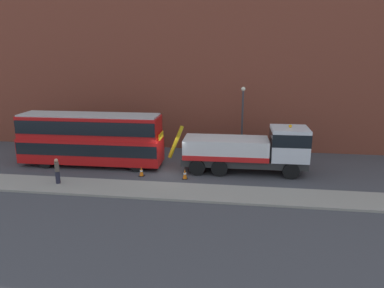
% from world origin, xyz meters
% --- Properties ---
extents(ground_plane, '(120.00, 120.00, 0.00)m').
position_xyz_m(ground_plane, '(0.00, 0.00, 0.00)').
color(ground_plane, '#424247').
extents(near_kerb, '(60.00, 2.80, 0.15)m').
position_xyz_m(near_kerb, '(0.00, -4.20, 0.07)').
color(near_kerb, gray).
rests_on(near_kerb, ground_plane).
extents(building_facade, '(60.00, 1.50, 16.00)m').
position_xyz_m(building_facade, '(0.00, 7.08, 8.07)').
color(building_facade, brown).
rests_on(building_facade, ground_plane).
extents(recovery_tow_truck, '(10.16, 2.79, 3.67)m').
position_xyz_m(recovery_tow_truck, '(5.82, 0.45, 1.76)').
color(recovery_tow_truck, '#2D2D2D').
rests_on(recovery_tow_truck, ground_plane).
extents(double_decker_bus, '(11.08, 2.73, 4.06)m').
position_xyz_m(double_decker_bus, '(-6.34, 0.45, 2.23)').
color(double_decker_bus, red).
rests_on(double_decker_bus, ground_plane).
extents(pedestrian_onlooker, '(0.44, 0.48, 1.71)m').
position_xyz_m(pedestrian_onlooker, '(-6.85, -4.02, 0.99)').
color(pedestrian_onlooker, '#232333').
rests_on(pedestrian_onlooker, near_kerb).
extents(traffic_cone_near_bus, '(0.36, 0.36, 0.72)m').
position_xyz_m(traffic_cone_near_bus, '(-1.85, -1.49, 0.34)').
color(traffic_cone_near_bus, orange).
rests_on(traffic_cone_near_bus, ground_plane).
extents(traffic_cone_midway, '(0.36, 0.36, 0.72)m').
position_xyz_m(traffic_cone_midway, '(1.32, -1.63, 0.34)').
color(traffic_cone_midway, orange).
rests_on(traffic_cone_midway, ground_plane).
extents(street_lamp, '(0.36, 0.36, 5.83)m').
position_xyz_m(street_lamp, '(5.17, 4.89, 3.47)').
color(street_lamp, '#38383D').
rests_on(street_lamp, ground_plane).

